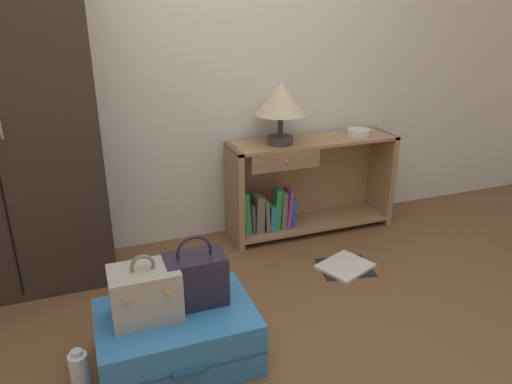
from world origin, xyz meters
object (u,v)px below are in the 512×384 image
(bookshelf, at_px, (303,186))
(handbag, at_px, (196,278))
(train_case, at_px, (145,293))
(open_book_on_floor, at_px, (345,266))
(suitcase_large, at_px, (177,337))
(bowl, at_px, (358,132))
(table_lamp, at_px, (281,101))
(bottle, at_px, (79,369))

(bookshelf, height_order, handbag, bookshelf)
(train_case, distance_m, open_book_on_floor, 1.41)
(suitcase_large, bearing_deg, bowl, 33.74)
(bookshelf, bearing_deg, suitcase_large, -136.86)
(table_lamp, height_order, train_case, table_lamp)
(bowl, relative_size, handbag, 0.47)
(handbag, bearing_deg, bookshelf, 44.73)
(table_lamp, distance_m, bottle, 1.92)
(open_book_on_floor, bearing_deg, bottle, -163.83)
(bookshelf, bearing_deg, table_lamp, -169.84)
(suitcase_large, relative_size, bottle, 4.00)
(train_case, bearing_deg, table_lamp, 43.62)
(bowl, height_order, suitcase_large, bowl)
(bookshelf, height_order, train_case, bookshelf)
(bowl, distance_m, suitcase_large, 1.93)
(train_case, bearing_deg, bowl, 31.30)
(bookshelf, distance_m, handbag, 1.44)
(bookshelf, distance_m, train_case, 1.63)
(bookshelf, height_order, bowl, bowl)
(train_case, bearing_deg, open_book_on_floor, 19.33)
(handbag, distance_m, open_book_on_floor, 1.19)
(bottle, xyz_separation_m, open_book_on_floor, (1.59, 0.46, -0.07))
(bookshelf, bearing_deg, bowl, -5.61)
(handbag, distance_m, bottle, 0.63)
(table_lamp, distance_m, handbag, 1.41)
(train_case, height_order, bottle, train_case)
(suitcase_large, bearing_deg, bottle, 179.22)
(table_lamp, xyz_separation_m, bowl, (0.59, -0.00, -0.26))
(suitcase_large, bearing_deg, table_lamp, 47.60)
(bookshelf, distance_m, bottle, 1.91)
(table_lamp, xyz_separation_m, bottle, (-1.37, -1.02, -0.88))
(suitcase_large, bearing_deg, train_case, 171.40)
(bowl, bearing_deg, suitcase_large, -146.26)
(handbag, height_order, bottle, handbag)
(handbag, bearing_deg, table_lamp, 49.77)
(bowl, distance_m, handbag, 1.75)
(bowl, bearing_deg, bookshelf, 174.39)
(suitcase_large, distance_m, bottle, 0.44)
(table_lamp, xyz_separation_m, suitcase_large, (-0.94, -1.03, -0.83))
(table_lamp, distance_m, suitcase_large, 1.62)
(bowl, height_order, train_case, bowl)
(train_case, relative_size, bottle, 1.73)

